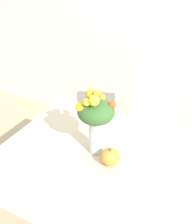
{
  "coord_description": "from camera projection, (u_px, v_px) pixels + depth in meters",
  "views": [
    {
      "loc": [
        0.57,
        -1.14,
        1.84
      ],
      "look_at": [
        -0.04,
        0.06,
        1.03
      ],
      "focal_mm": 42.0,
      "sensor_mm": 36.0,
      "label": 1
    }
  ],
  "objects": [
    {
      "name": "dining_table",
      "position": [
        97.0,
        168.0,
        1.71
      ],
      "size": [
        1.29,
        1.13,
        0.73
      ],
      "color": "beige",
      "rests_on": "ground_plane"
    },
    {
      "name": "wall_back",
      "position": [
        168.0,
        14.0,
        2.49
      ],
      "size": [
        8.0,
        0.06,
        2.7
      ],
      "color": "white",
      "rests_on": "ground_plane"
    },
    {
      "name": "dining_chair_near_window",
      "position": [
        151.0,
        119.0,
        2.45
      ],
      "size": [
        0.48,
        0.48,
        1.03
      ],
      "rotation": [
        0.0,
        0.0,
        0.14
      ],
      "color": "white",
      "rests_on": "ground_plane"
    },
    {
      "name": "pumpkin",
      "position": [
        110.0,
        157.0,
        1.6
      ],
      "size": [
        0.12,
        0.12,
        0.11
      ],
      "color": "gold",
      "rests_on": "dining_table"
    },
    {
      "name": "flower_vase",
      "position": [
        96.0,
        117.0,
        1.59
      ],
      "size": [
        0.23,
        0.27,
        0.45
      ],
      "color": "silver",
      "rests_on": "dining_table"
    }
  ]
}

